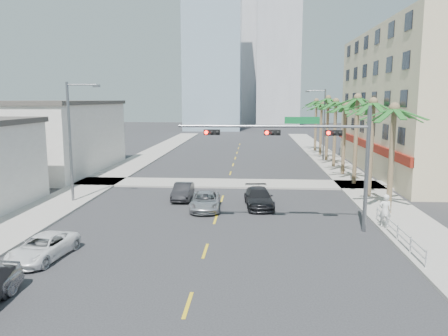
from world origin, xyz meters
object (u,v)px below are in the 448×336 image
car_lane_left (183,191)px  pedestrian (385,211)px  car_lane_right (259,198)px  car_parked_far (43,247)px  car_lane_center (205,201)px  traffic_signal_mast (312,146)px

car_lane_left → pedestrian: pedestrian is taller
car_lane_right → car_lane_left: bearing=155.7°
car_parked_far → car_lane_center: bearing=63.2°
traffic_signal_mast → car_lane_center: 9.26m
car_lane_left → car_lane_right: size_ratio=0.82×
pedestrian → car_lane_left: bearing=-28.4°
traffic_signal_mast → car_lane_left: (-8.83, 7.62, -4.43)m
car_lane_center → traffic_signal_mast: bearing=-37.7°
car_lane_right → pedestrian: size_ratio=2.34×
car_lane_left → pedestrian: size_ratio=1.93×
car_parked_far → car_lane_center: (6.86, 10.16, 0.03)m
car_parked_far → pedestrian: size_ratio=2.11×
traffic_signal_mast → car_lane_left: 12.48m
traffic_signal_mast → car_lane_right: size_ratio=2.37×
car_parked_far → car_lane_left: size_ratio=1.09×
car_lane_center → pedestrian: (11.27, -3.97, 0.54)m
car_lane_center → car_lane_right: 3.93m
car_lane_left → pedestrian: bearing=-28.2°
traffic_signal_mast → car_lane_right: traffic_signal_mast is taller
traffic_signal_mast → car_parked_far: (-13.58, -5.62, -4.48)m
traffic_signal_mast → car_lane_left: traffic_signal_mast is taller
car_parked_far → car_lane_left: (4.75, 13.23, 0.05)m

